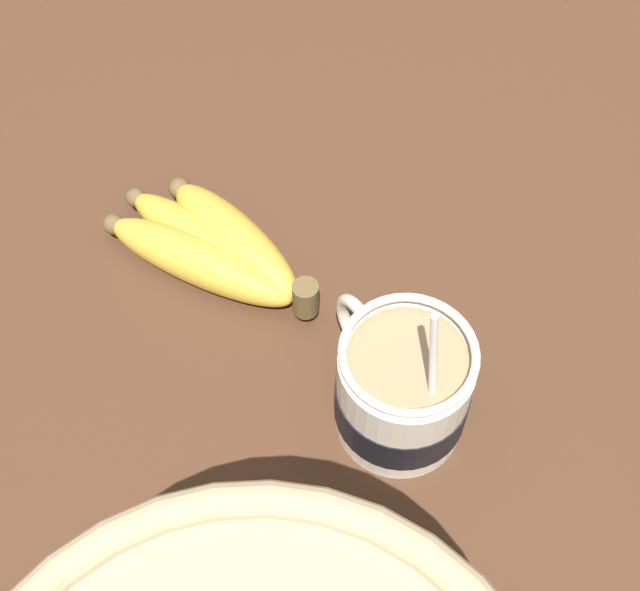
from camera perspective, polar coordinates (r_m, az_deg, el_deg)
table at (r=69.75cm, az=-0.09°, el=-3.48°), size 126.06×126.06×3.96cm
coffee_mug at (r=61.08cm, az=5.24°, el=-6.03°), size 12.84×9.26×16.15cm
banana_bunch at (r=70.71cm, az=-6.70°, el=2.97°), size 18.22×12.58×4.41cm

